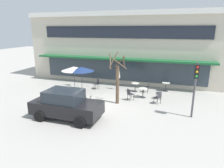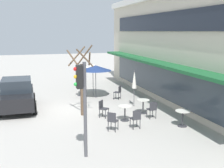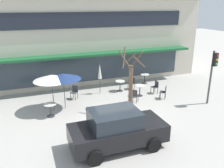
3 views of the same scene
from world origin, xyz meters
The scene contains 17 objects.
ground_plane centered at (0.00, 0.00, 0.00)m, with size 80.00×80.00×0.00m, color #ADA8A0.
building_facade centered at (0.00, 9.96, 3.44)m, with size 19.82×9.10×6.89m.
cafe_table_near_wall centered at (4.47, 4.91, 0.52)m, with size 0.70×0.70×0.76m.
cafe_table_streetside centered at (1.96, 3.97, 0.52)m, with size 0.70×0.70×0.76m.
cafe_table_by_tree centered at (-3.29, 1.50, 0.52)m, with size 0.70×0.70×0.76m.
cafe_table_mid_patio centered at (2.87, 2.60, 0.52)m, with size 0.70×0.70×0.76m.
patio_umbrella_green_folded centered at (-2.99, 2.34, 2.02)m, with size 2.10×2.10×2.20m.
patio_umbrella_cream_folded centered at (-2.32, 2.37, 2.02)m, with size 2.10×2.10×2.20m.
patio_umbrella_corner_open centered at (0.45, 4.03, 1.63)m, with size 0.28×0.28×2.20m.
cafe_chair_0 centered at (2.03, 1.68, 0.53)m, with size 0.57×0.57×0.89m.
cafe_chair_1 centered at (4.14, 2.69, 0.53)m, with size 0.43×0.43×0.89m.
cafe_chair_2 centered at (-1.45, 3.67, 0.53)m, with size 0.56×0.56×0.89m.
cafe_chair_3 centered at (2.96, 4.05, 0.53)m, with size 0.43×0.43×0.89m.
cafe_chair_4 centered at (4.14, 1.57, 0.53)m, with size 0.56×0.56×0.89m.
parked_sedan centered at (-0.89, -2.59, 0.88)m, with size 4.20×2.03×1.76m.
street_tree centered at (1.30, 0.78, 1.72)m, with size 1.46×1.38×3.72m.
traffic_light_pole centered at (6.33, -0.19, 2.30)m, with size 0.26×0.44×3.40m.
Camera 2 is at (15.59, -1.93, 4.42)m, focal length 45.00 mm.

